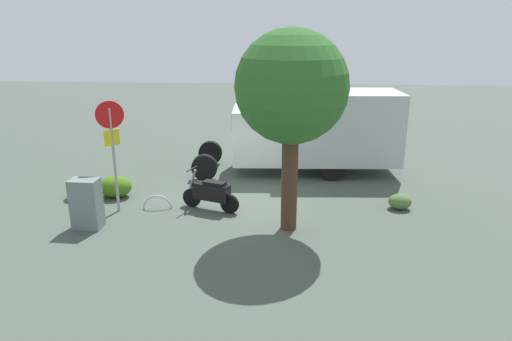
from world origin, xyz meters
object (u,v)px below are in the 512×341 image
object	(u,v)px
street_tree	(292,89)
bike_rack_hoop	(158,209)
stop_sign	(112,139)
motorcycle	(211,193)
utility_cabinet	(86,204)
box_truck_near	(316,129)

from	to	relation	value
street_tree	bike_rack_hoop	distance (m)	5.43
stop_sign	bike_rack_hoop	bearing A→B (deg)	-166.95
motorcycle	utility_cabinet	distance (m)	3.39
utility_cabinet	stop_sign	bearing A→B (deg)	-108.37
box_truck_near	stop_sign	bearing A→B (deg)	32.02
box_truck_near	motorcycle	bearing A→B (deg)	47.51
box_truck_near	street_tree	distance (m)	5.49
bike_rack_hoop	motorcycle	bearing A→B (deg)	-179.33
box_truck_near	bike_rack_hoop	xyz separation A→B (m)	(4.76, 3.93, -1.62)
stop_sign	bike_rack_hoop	distance (m)	2.41
street_tree	stop_sign	bearing A→B (deg)	-9.55
bike_rack_hoop	box_truck_near	bearing A→B (deg)	-140.44
motorcycle	bike_rack_hoop	distance (m)	1.69
box_truck_near	motorcycle	world-z (taller)	box_truck_near
motorcycle	stop_sign	xyz separation A→B (m)	(2.68, 0.27, 1.62)
stop_sign	bike_rack_hoop	world-z (taller)	stop_sign
box_truck_near	bike_rack_hoop	size ratio (longest dim) A/B	8.71
box_truck_near	motorcycle	size ratio (longest dim) A/B	4.25
utility_cabinet	street_tree	bearing A→B (deg)	-176.32
box_truck_near	stop_sign	size ratio (longest dim) A/B	2.31
motorcycle	utility_cabinet	bearing A→B (deg)	44.26
box_truck_near	street_tree	world-z (taller)	street_tree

